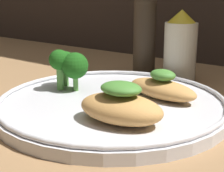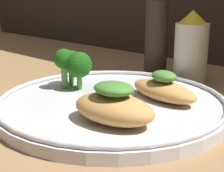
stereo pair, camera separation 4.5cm
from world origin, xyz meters
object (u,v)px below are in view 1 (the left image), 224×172
object	(u,v)px
plate	(112,103)
sauce_bottle	(178,47)
broccoli_bunch	(68,64)
pepper_grinder	(145,35)

from	to	relation	value
plate	sauce_bottle	size ratio (longest dim) A/B	2.48
broccoli_bunch	sauce_bottle	world-z (taller)	sauce_bottle
sauce_bottle	plate	bearing A→B (deg)	-88.72
pepper_grinder	broccoli_bunch	bearing A→B (deg)	-93.15
broccoli_bunch	pepper_grinder	size ratio (longest dim) A/B	0.40
plate	broccoli_bunch	xyz separation A→B (cm)	(-8.38, 0.57, 4.18)
broccoli_bunch	sauce_bottle	size ratio (longest dim) A/B	0.53
plate	broccoli_bunch	bearing A→B (deg)	176.08
plate	broccoli_bunch	size ratio (longest dim) A/B	4.70
plate	pepper_grinder	bearing A→B (deg)	110.18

